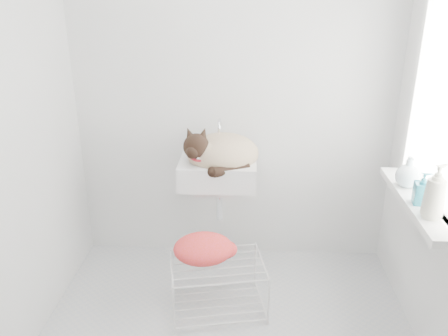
# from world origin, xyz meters

# --- Properties ---
(back_wall) EXTENTS (2.20, 0.02, 2.50)m
(back_wall) POSITION_xyz_m (0.00, 1.00, 1.25)
(back_wall) COLOR white
(back_wall) RESTS_ON ground
(window_frame) EXTENTS (0.04, 0.90, 1.10)m
(window_frame) POSITION_xyz_m (1.07, 0.20, 1.35)
(window_frame) COLOR white
(window_frame) RESTS_ON right_wall
(windowsill) EXTENTS (0.16, 0.88, 0.04)m
(windowsill) POSITION_xyz_m (1.01, 0.20, 0.83)
(windowsill) COLOR white
(windowsill) RESTS_ON right_wall
(sink) EXTENTS (0.50, 0.43, 0.20)m
(sink) POSITION_xyz_m (-0.09, 0.74, 0.85)
(sink) COLOR white
(sink) RESTS_ON back_wall
(faucet) EXTENTS (0.18, 0.13, 0.18)m
(faucet) POSITION_xyz_m (-0.09, 0.92, 0.99)
(faucet) COLOR silver
(faucet) RESTS_ON sink
(cat) EXTENTS (0.52, 0.45, 0.31)m
(cat) POSITION_xyz_m (-0.08, 0.72, 0.89)
(cat) COLOR tan
(cat) RESTS_ON sink
(wire_rack) EXTENTS (0.62, 0.49, 0.33)m
(wire_rack) POSITION_xyz_m (-0.07, 0.30, 0.15)
(wire_rack) COLOR silver
(wire_rack) RESTS_ON floor
(towel) EXTENTS (0.40, 0.31, 0.15)m
(towel) POSITION_xyz_m (-0.16, 0.34, 0.36)
(towel) COLOR #CD3300
(towel) RESTS_ON wire_rack
(bottle_a) EXTENTS (0.12, 0.12, 0.23)m
(bottle_a) POSITION_xyz_m (1.00, -0.02, 0.85)
(bottle_a) COLOR beige
(bottle_a) RESTS_ON windowsill
(bottle_b) EXTENTS (0.09, 0.09, 0.17)m
(bottle_b) POSITION_xyz_m (1.00, 0.13, 0.85)
(bottle_b) COLOR #1E7287
(bottle_b) RESTS_ON windowsill
(bottle_c) EXTENTS (0.16, 0.16, 0.18)m
(bottle_c) POSITION_xyz_m (1.00, 0.36, 0.85)
(bottle_c) COLOR white
(bottle_c) RESTS_ON windowsill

